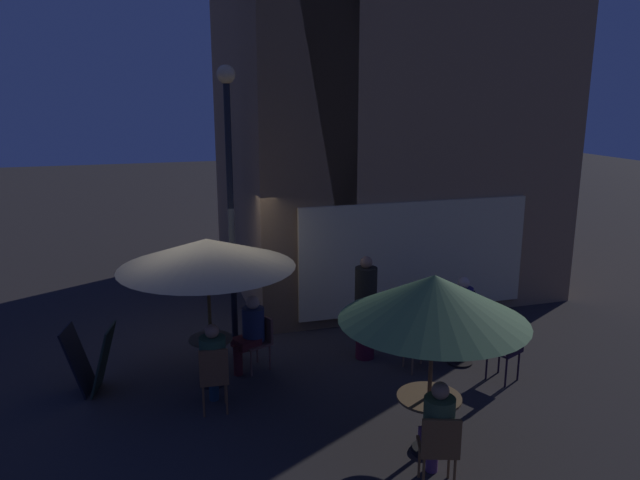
# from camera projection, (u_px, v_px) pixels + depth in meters

# --- Properties ---
(ground_plane) EXTENTS (60.00, 60.00, 0.00)m
(ground_plane) POSITION_uv_depth(u_px,v_px,m) (215.00, 362.00, 9.81)
(ground_plane) COLOR #2C2827
(cafe_building) EXTENTS (6.50, 6.15, 9.71)m
(cafe_building) POSITION_uv_depth(u_px,v_px,m) (343.00, 62.00, 12.07)
(cafe_building) COLOR #A2794F
(cafe_building) RESTS_ON ground
(street_lamp_near_corner) EXTENTS (0.28, 0.28, 4.65)m
(street_lamp_near_corner) POSITION_uv_depth(u_px,v_px,m) (230.00, 177.00, 9.29)
(street_lamp_near_corner) COLOR black
(street_lamp_near_corner) RESTS_ON ground
(menu_sandwich_board) EXTENTS (0.77, 0.68, 0.99)m
(menu_sandwich_board) POSITION_uv_depth(u_px,v_px,m) (91.00, 359.00, 8.70)
(menu_sandwich_board) COLOR black
(menu_sandwich_board) RESTS_ON ground
(cafe_table_0) EXTENTS (0.64, 0.64, 0.73)m
(cafe_table_0) POSITION_uv_depth(u_px,v_px,m) (211.00, 353.00, 8.95)
(cafe_table_0) COLOR black
(cafe_table_0) RESTS_ON ground
(cafe_table_1) EXTENTS (0.77, 0.77, 0.73)m
(cafe_table_1) POSITION_uv_depth(u_px,v_px,m) (429.00, 410.00, 7.23)
(cafe_table_1) COLOR black
(cafe_table_1) RESTS_ON ground
(cafe_table_2) EXTENTS (0.67, 0.67, 0.73)m
(cafe_table_2) POSITION_uv_depth(u_px,v_px,m) (461.00, 334.00, 9.64)
(cafe_table_2) COLOR black
(cafe_table_2) RESTS_ON ground
(patio_umbrella_0) EXTENTS (2.53, 2.53, 2.24)m
(patio_umbrella_0) POSITION_uv_depth(u_px,v_px,m) (207.00, 254.00, 8.59)
(patio_umbrella_0) COLOR black
(patio_umbrella_0) RESTS_ON ground
(patio_umbrella_1) EXTENTS (2.20, 2.20, 2.24)m
(patio_umbrella_1) POSITION_uv_depth(u_px,v_px,m) (434.00, 299.00, 6.89)
(patio_umbrella_1) COLOR black
(patio_umbrella_1) RESTS_ON ground
(cafe_chair_0) EXTENTS (0.41, 0.41, 0.96)m
(cafe_chair_0) POSITION_uv_depth(u_px,v_px,m) (214.00, 374.00, 8.09)
(cafe_chair_0) COLOR brown
(cafe_chair_0) RESTS_ON ground
(cafe_chair_1) EXTENTS (0.58, 0.58, 0.85)m
(cafe_chair_1) POSITION_uv_depth(u_px,v_px,m) (259.00, 337.00, 9.48)
(cafe_chair_1) COLOR brown
(cafe_chair_1) RESTS_ON ground
(cafe_chair_2) EXTENTS (0.52, 0.52, 0.94)m
(cafe_chair_2) POSITION_uv_depth(u_px,v_px,m) (439.00, 445.00, 6.47)
(cafe_chair_2) COLOR brown
(cafe_chair_2) RESTS_ON ground
(cafe_chair_3) EXTENTS (0.40, 0.40, 0.90)m
(cafe_chair_3) POSITION_uv_depth(u_px,v_px,m) (413.00, 338.00, 9.38)
(cafe_chair_3) COLOR brown
(cafe_chair_3) RESTS_ON ground
(cafe_chair_4) EXTENTS (0.55, 0.55, 0.91)m
(cafe_chair_4) POSITION_uv_depth(u_px,v_px,m) (509.00, 347.00, 9.00)
(cafe_chair_4) COLOR black
(cafe_chair_4) RESTS_ON ground
(cafe_chair_5) EXTENTS (0.54, 0.54, 0.93)m
(cafe_chair_5) POSITION_uv_depth(u_px,v_px,m) (462.00, 312.00, 10.45)
(cafe_chair_5) COLOR black
(cafe_chair_5) RESTS_ON ground
(patron_seated_0) EXTENTS (0.38, 0.55, 1.25)m
(patron_seated_0) POSITION_uv_depth(u_px,v_px,m) (213.00, 361.00, 8.19)
(patron_seated_0) COLOR #1C3543
(patron_seated_0) RESTS_ON ground
(patron_seated_1) EXTENTS (0.53, 0.46, 1.22)m
(patron_seated_1) POSITION_uv_depth(u_px,v_px,m) (251.00, 329.00, 9.35)
(patron_seated_1) COLOR #521A1A
(patron_seated_1) RESTS_ON ground
(patron_seated_2) EXTENTS (0.44, 0.53, 1.26)m
(patron_seated_2) POSITION_uv_depth(u_px,v_px,m) (438.00, 427.00, 6.57)
(patron_seated_2) COLOR #583462
(patron_seated_2) RESTS_ON ground
(patron_seated_3) EXTENTS (0.48, 0.54, 1.22)m
(patron_seated_3) POSITION_uv_depth(u_px,v_px,m) (462.00, 307.00, 10.28)
(patron_seated_3) COLOR #252548
(patron_seated_3) RESTS_ON ground
(patron_standing_4) EXTENTS (0.36, 0.36, 1.73)m
(patron_standing_4) POSITION_uv_depth(u_px,v_px,m) (366.00, 308.00, 9.76)
(patron_standing_4) COLOR #491421
(patron_standing_4) RESTS_ON ground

